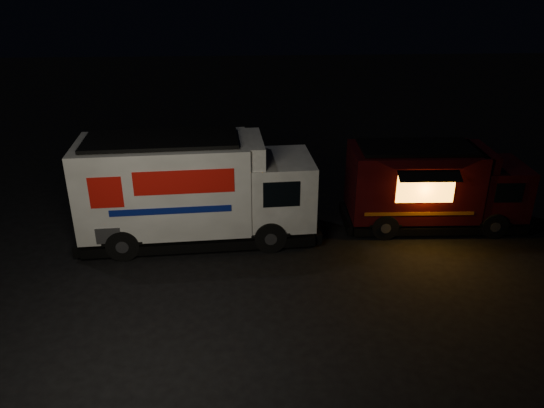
% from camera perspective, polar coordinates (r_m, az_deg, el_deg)
% --- Properties ---
extents(ground, '(80.00, 80.00, 0.00)m').
position_cam_1_polar(ground, '(14.67, -8.96, -9.43)').
color(ground, black).
rests_on(ground, ground).
extents(white_truck, '(7.64, 3.00, 3.40)m').
position_cam_1_polar(white_truck, '(16.65, -7.94, 1.61)').
color(white_truck, white).
rests_on(white_truck, ground).
extents(red_truck, '(6.08, 2.39, 2.80)m').
position_cam_1_polar(red_truck, '(18.31, 17.20, 1.86)').
color(red_truck, '#35090C').
rests_on(red_truck, ground).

